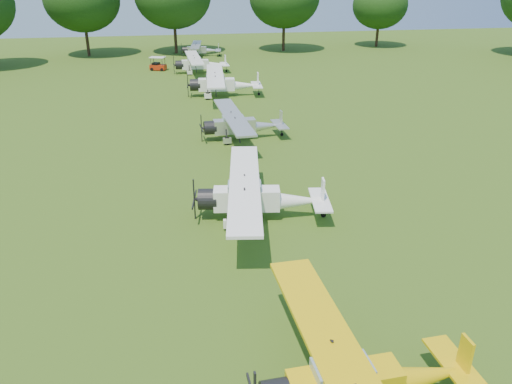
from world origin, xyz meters
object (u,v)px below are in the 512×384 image
(aircraft_5, at_px, (222,82))
(aircraft_6, at_px, (199,63))
(aircraft_3, at_px, (257,195))
(golf_cart, at_px, (158,66))
(aircraft_4, at_px, (241,123))
(aircraft_7, at_px, (200,49))
(aircraft_2, at_px, (361,379))

(aircraft_5, xyz_separation_m, aircraft_6, (-1.28, 12.58, -0.13))
(aircraft_3, relative_size, golf_cart, 5.07)
(aircraft_3, bearing_deg, aircraft_6, 98.76)
(aircraft_6, distance_m, golf_cart, 5.70)
(aircraft_3, distance_m, aircraft_5, 26.88)
(aircraft_6, height_order, golf_cart, aircraft_6)
(aircraft_3, bearing_deg, aircraft_5, 95.89)
(aircraft_4, relative_size, aircraft_7, 1.11)
(golf_cart, bearing_deg, aircraft_5, -46.92)
(aircraft_3, xyz_separation_m, aircraft_4, (1.20, 12.97, -0.08))
(aircraft_2, height_order, aircraft_5, aircraft_5)
(aircraft_3, xyz_separation_m, aircraft_6, (0.21, 39.42, -0.03))
(aircraft_3, height_order, aircraft_6, aircraft_3)
(aircraft_3, distance_m, aircraft_6, 39.42)
(aircraft_2, height_order, aircraft_7, aircraft_2)
(aircraft_5, distance_m, golf_cart, 16.53)
(aircraft_7, bearing_deg, aircraft_3, -84.21)
(aircraft_3, bearing_deg, aircraft_7, 97.66)
(aircraft_4, distance_m, aircraft_5, 13.87)
(aircraft_3, relative_size, aircraft_5, 0.93)
(aircraft_2, xyz_separation_m, golf_cart, (-5.39, 54.59, -0.67))
(aircraft_4, xyz_separation_m, golf_cart, (-5.97, 29.15, -0.63))
(aircraft_7, relative_size, golf_cart, 4.24)
(aircraft_4, xyz_separation_m, aircraft_7, (0.08, 39.33, -0.12))
(aircraft_4, bearing_deg, aircraft_5, 86.51)
(aircraft_3, distance_m, aircraft_7, 52.32)
(aircraft_2, xyz_separation_m, aircraft_4, (0.58, 25.45, -0.04))
(aircraft_2, xyz_separation_m, aircraft_6, (-0.42, 51.89, 0.01))
(aircraft_2, relative_size, aircraft_7, 1.15)
(aircraft_4, distance_m, golf_cart, 29.76)
(aircraft_7, bearing_deg, aircraft_6, -87.57)
(aircraft_6, bearing_deg, aircraft_2, -90.68)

